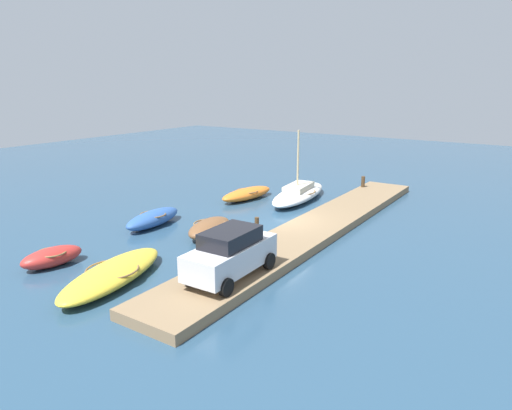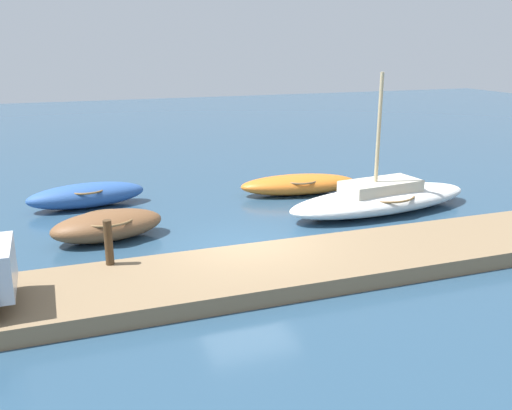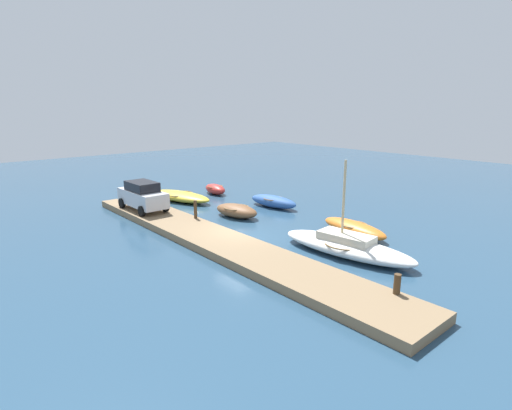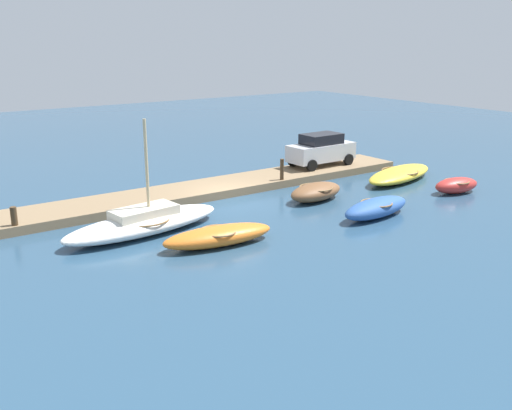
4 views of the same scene
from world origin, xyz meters
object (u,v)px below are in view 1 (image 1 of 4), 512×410
(sailboat_white, at_px, (299,193))
(mooring_post_mid_west, at_px, (363,182))
(dinghy_red, at_px, (52,257))
(rowboat_blue, at_px, (153,218))
(motorboat_yellow, at_px, (113,274))
(rowboat_orange, at_px, (247,194))
(parked_car, at_px, (231,253))
(rowboat_brown, at_px, (210,228))
(mooring_post_west, at_px, (257,229))

(sailboat_white, bearing_deg, mooring_post_mid_west, -39.32)
(dinghy_red, bearing_deg, rowboat_blue, 13.29)
(motorboat_yellow, distance_m, dinghy_red, 3.42)
(rowboat_orange, height_order, dinghy_red, dinghy_red)
(dinghy_red, bearing_deg, rowboat_orange, 6.89)
(motorboat_yellow, xyz_separation_m, rowboat_orange, (13.39, 3.07, 0.02))
(mooring_post_mid_west, xyz_separation_m, parked_car, (-17.10, -1.44, 0.56))
(rowboat_blue, height_order, motorboat_yellow, rowboat_blue)
(mooring_post_mid_west, distance_m, parked_car, 17.17)
(rowboat_brown, relative_size, dinghy_red, 1.26)
(motorboat_yellow, height_order, rowboat_brown, rowboat_brown)
(motorboat_yellow, height_order, parked_car, parked_car)
(rowboat_blue, height_order, mooring_post_mid_west, mooring_post_mid_west)
(sailboat_white, xyz_separation_m, mooring_post_mid_west, (4.23, -2.69, 0.32))
(rowboat_blue, relative_size, mooring_post_west, 3.70)
(sailboat_white, height_order, mooring_post_west, sailboat_white)
(motorboat_yellow, xyz_separation_m, parked_car, (2.19, -3.96, 0.98))
(sailboat_white, relative_size, dinghy_red, 2.64)
(sailboat_white, distance_m, dinghy_red, 15.69)
(sailboat_white, distance_m, motorboat_yellow, 15.06)
(parked_car, bearing_deg, dinghy_red, 107.62)
(rowboat_brown, xyz_separation_m, parked_car, (-4.12, -4.37, 0.92))
(rowboat_brown, xyz_separation_m, mooring_post_mid_west, (12.98, -2.92, 0.35))
(motorboat_yellow, xyz_separation_m, rowboat_brown, (6.31, 0.40, 0.07))
(mooring_post_west, height_order, mooring_post_mid_west, mooring_post_west)
(rowboat_blue, distance_m, mooring_post_west, 6.49)
(motorboat_yellow, bearing_deg, mooring_post_mid_west, -21.30)
(rowboat_brown, height_order, dinghy_red, rowboat_brown)
(rowboat_blue, relative_size, parked_car, 1.00)
(sailboat_white, bearing_deg, rowboat_blue, 150.58)
(dinghy_red, distance_m, mooring_post_west, 8.74)
(rowboat_orange, bearing_deg, motorboat_yellow, -159.86)
(dinghy_red, relative_size, parked_car, 0.67)
(rowboat_orange, bearing_deg, rowboat_brown, -152.14)
(mooring_post_west, relative_size, parked_car, 0.27)
(rowboat_orange, bearing_deg, parked_car, -140.64)
(mooring_post_west, xyz_separation_m, mooring_post_mid_west, (13.19, 0.00, -0.17))
(sailboat_white, relative_size, rowboat_brown, 2.10)
(rowboat_brown, distance_m, mooring_post_mid_west, 13.31)
(rowboat_blue, xyz_separation_m, dinghy_red, (-6.24, -0.54, -0.02))
(sailboat_white, height_order, motorboat_yellow, sailboat_white)
(rowboat_brown, height_order, mooring_post_mid_west, mooring_post_mid_west)
(rowboat_blue, bearing_deg, sailboat_white, -29.07)
(rowboat_brown, relative_size, rowboat_orange, 0.75)
(sailboat_white, distance_m, parked_car, 13.54)
(rowboat_blue, height_order, rowboat_brown, rowboat_brown)
(rowboat_orange, bearing_deg, sailboat_white, -52.79)
(mooring_post_west, height_order, parked_car, parked_car)
(motorboat_yellow, xyz_separation_m, mooring_post_mid_west, (19.29, -2.52, 0.42))
(rowboat_brown, distance_m, parked_car, 6.07)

